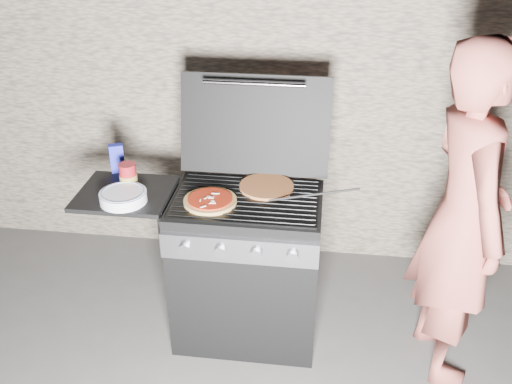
# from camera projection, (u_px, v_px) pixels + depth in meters

# --- Properties ---
(ground) EXTENTS (50.00, 50.00, 0.00)m
(ground) POSITION_uv_depth(u_px,v_px,m) (248.00, 328.00, 3.46)
(ground) COLOR #454340
(stone_wall) EXTENTS (8.00, 0.35, 1.80)m
(stone_wall) POSITION_uv_depth(u_px,v_px,m) (268.00, 125.00, 3.93)
(stone_wall) COLOR gray
(stone_wall) RESTS_ON ground
(gas_grill) EXTENTS (1.34, 0.79, 0.91)m
(gas_grill) POSITION_uv_depth(u_px,v_px,m) (204.00, 264.00, 3.27)
(gas_grill) COLOR black
(gas_grill) RESTS_ON ground
(pizza_topped) EXTENTS (0.28, 0.28, 0.03)m
(pizza_topped) POSITION_uv_depth(u_px,v_px,m) (210.00, 200.00, 2.97)
(pizza_topped) COLOR #CA8F48
(pizza_topped) RESTS_ON gas_grill
(pizza_plain) EXTENTS (0.30, 0.30, 0.02)m
(pizza_plain) POSITION_uv_depth(u_px,v_px,m) (267.00, 186.00, 3.11)
(pizza_plain) COLOR #E58748
(pizza_plain) RESTS_ON gas_grill
(sauce_jar) EXTENTS (0.12, 0.12, 0.14)m
(sauce_jar) POSITION_uv_depth(u_px,v_px,m) (128.00, 176.00, 3.10)
(sauce_jar) COLOR maroon
(sauce_jar) RESTS_ON gas_grill
(blue_carton) EXTENTS (0.09, 0.07, 0.17)m
(blue_carton) POSITION_uv_depth(u_px,v_px,m) (117.00, 158.00, 3.26)
(blue_carton) COLOR #2127BD
(blue_carton) RESTS_ON gas_grill
(plate_stack) EXTENTS (0.29, 0.29, 0.06)m
(plate_stack) POSITION_uv_depth(u_px,v_px,m) (123.00, 197.00, 2.99)
(plate_stack) COLOR white
(plate_stack) RESTS_ON gas_grill
(person) EXTENTS (0.55, 0.73, 1.83)m
(person) POSITION_uv_depth(u_px,v_px,m) (462.00, 220.00, 2.82)
(person) COLOR #AE5147
(person) RESTS_ON ground
(tongs) EXTENTS (0.47, 0.05, 0.10)m
(tongs) POSITION_uv_depth(u_px,v_px,m) (314.00, 194.00, 2.95)
(tongs) COLOR black
(tongs) RESTS_ON gas_grill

